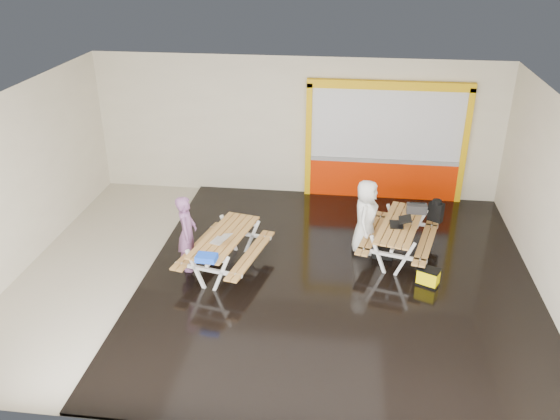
# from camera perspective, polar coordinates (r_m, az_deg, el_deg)

# --- Properties ---
(room) EXTENTS (10.02, 8.02, 3.52)m
(room) POSITION_cam_1_polar(r_m,az_deg,el_deg) (10.55, -0.61, 1.54)
(room) COLOR beige
(room) RESTS_ON ground
(deck) EXTENTS (7.50, 7.98, 0.05)m
(deck) POSITION_cam_1_polar(r_m,az_deg,el_deg) (11.30, 5.77, -6.79)
(deck) COLOR black
(deck) RESTS_ON room
(kiosk) EXTENTS (3.88, 0.16, 3.00)m
(kiosk) POSITION_cam_1_polar(r_m,az_deg,el_deg) (14.26, 10.41, 6.42)
(kiosk) COLOR red
(kiosk) RESTS_ON room
(picnic_table_left) EXTENTS (1.74, 2.24, 0.80)m
(picnic_table_left) POSITION_cam_1_polar(r_m,az_deg,el_deg) (11.27, -5.51, -3.39)
(picnic_table_left) COLOR #AF7D40
(picnic_table_left) RESTS_ON deck
(picnic_table_right) EXTENTS (1.80, 2.27, 0.80)m
(picnic_table_right) POSITION_cam_1_polar(r_m,az_deg,el_deg) (11.93, 11.80, -2.10)
(picnic_table_right) COLOR #AF7D40
(picnic_table_right) RESTS_ON deck
(person_left) EXTENTS (0.43, 0.60, 1.55)m
(person_left) POSITION_cam_1_polar(r_m,az_deg,el_deg) (11.28, -9.22, -2.29)
(person_left) COLOR #7A4B78
(person_left) RESTS_ON deck
(person_right) EXTENTS (0.64, 0.86, 1.59)m
(person_right) POSITION_cam_1_polar(r_m,az_deg,el_deg) (11.90, 8.51, -0.66)
(person_right) COLOR white
(person_right) RESTS_ON deck
(laptop_left) EXTENTS (0.42, 0.40, 0.15)m
(laptop_left) POSITION_cam_1_polar(r_m,az_deg,el_deg) (10.96, -5.93, -2.92)
(laptop_left) COLOR silver
(laptop_left) RESTS_ON picnic_table_left
(laptop_right) EXTENTS (0.42, 0.37, 0.18)m
(laptop_right) POSITION_cam_1_polar(r_m,az_deg,el_deg) (11.74, 11.80, -1.23)
(laptop_right) COLOR black
(laptop_right) RESTS_ON picnic_table_right
(blue_pouch) EXTENTS (0.38, 0.28, 0.11)m
(blue_pouch) POSITION_cam_1_polar(r_m,az_deg,el_deg) (10.38, -7.32, -4.73)
(blue_pouch) COLOR blue
(blue_pouch) RESTS_ON picnic_table_left
(toolbox) EXTENTS (0.42, 0.21, 0.24)m
(toolbox) POSITION_cam_1_polar(r_m,az_deg,el_deg) (12.32, 13.44, 0.14)
(toolbox) COLOR black
(toolbox) RESTS_ON picnic_table_right
(backpack) EXTENTS (0.36, 0.32, 0.50)m
(backpack) POSITION_cam_1_polar(r_m,az_deg,el_deg) (12.72, 15.24, -0.08)
(backpack) COLOR black
(backpack) RESTS_ON picnic_table_right
(dark_case) EXTENTS (0.45, 0.36, 0.16)m
(dark_case) POSITION_cam_1_polar(r_m,az_deg,el_deg) (12.07, 10.19, -4.21)
(dark_case) COLOR black
(dark_case) RESTS_ON deck
(fluke_bag) EXTENTS (0.48, 0.42, 0.35)m
(fluke_bag) POSITION_cam_1_polar(r_m,az_deg,el_deg) (11.28, 14.51, -6.47)
(fluke_bag) COLOR black
(fluke_bag) RESTS_ON deck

